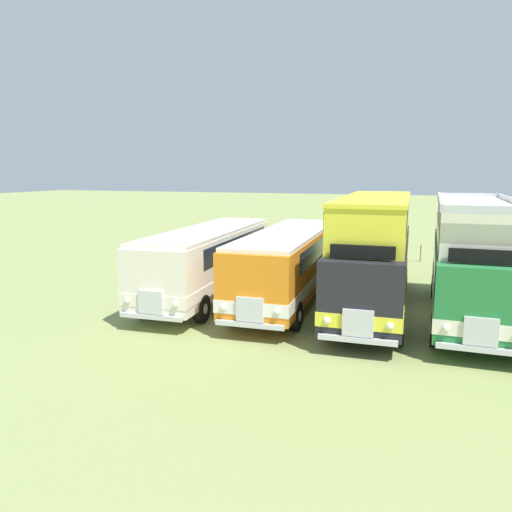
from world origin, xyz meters
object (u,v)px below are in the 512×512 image
Objects in this scene: bus_second_in_row at (289,260)px; bus_third_in_row at (374,248)px; bus_fourth_in_row at (471,257)px; bus_first_in_row at (210,257)px.

bus_third_in_row is at bearing -3.27° from bus_second_in_row.
bus_second_in_row is at bearing 175.70° from bus_fourth_in_row.
bus_fourth_in_row is (7.00, -0.53, 0.60)m from bus_second_in_row.
bus_first_in_row is at bearing 178.78° from bus_fourth_in_row.
bus_second_in_row is 7.05m from bus_fourth_in_row.
bus_fourth_in_row is (10.50, -0.22, 0.60)m from bus_first_in_row.
bus_fourth_in_row is at bearing -5.33° from bus_third_in_row.
bus_fourth_in_row is at bearing -4.30° from bus_second_in_row.
bus_third_in_row is (3.50, -0.20, 0.72)m from bus_second_in_row.
bus_third_in_row is 3.52m from bus_fourth_in_row.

